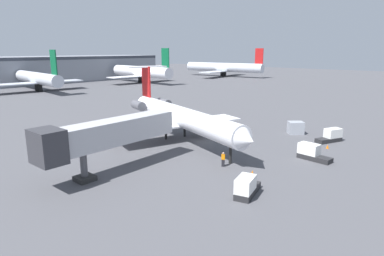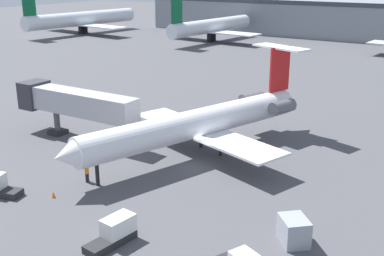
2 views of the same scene
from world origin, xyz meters
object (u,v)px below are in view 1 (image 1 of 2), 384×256
at_px(regional_jet, 179,116).
at_px(parked_airliner_east_end, 224,68).
at_px(ground_crew_marshaller, 223,159).
at_px(cargo_container_uld, 296,128).
at_px(parked_airliner_centre, 38,78).
at_px(parked_airliner_east_mid, 141,72).
at_px(baggage_tug_lead, 331,136).
at_px(jet_bridge, 102,135).
at_px(baggage_tug_trailing, 246,187).
at_px(baggage_tug_spare, 311,153).
at_px(traffic_cone_near, 252,173).
at_px(traffic_cone_mid, 328,147).

xyz_separation_m(regional_jet, parked_airliner_east_end, (101.48, 66.48, 0.86)).
distance_m(ground_crew_marshaller, cargo_container_uld, 19.87).
height_order(regional_jet, parked_airliner_centre, parked_airliner_centre).
distance_m(ground_crew_marshaller, parked_airliner_east_mid, 101.92).
relative_size(baggage_tug_lead, parked_airliner_east_mid, 0.12).
xyz_separation_m(parked_airliner_east_mid, parked_airliner_east_end, (48.46, -5.36, 0.05)).
xyz_separation_m(cargo_container_uld, parked_airliner_east_end, (86.71, 77.85, 3.50)).
bearing_deg(parked_airliner_east_end, regional_jet, -146.77).
distance_m(jet_bridge, baggage_tug_trailing, 15.67).
xyz_separation_m(regional_jet, jet_bridge, (-15.47, -3.78, 0.69)).
distance_m(baggage_tug_spare, parked_airliner_east_mid, 102.63).
bearing_deg(baggage_tug_trailing, traffic_cone_near, 25.49).
bearing_deg(regional_jet, baggage_tug_spare, -77.45).
distance_m(regional_jet, parked_airliner_east_end, 121.31).
xyz_separation_m(ground_crew_marshaller, traffic_cone_mid, (15.09, -6.32, -0.58)).
bearing_deg(parked_airliner_east_mid, jet_bridge, -132.17).
height_order(regional_jet, baggage_tug_trailing, regional_jet).
distance_m(baggage_tug_lead, traffic_cone_near, 19.13).
relative_size(baggage_tug_trailing, cargo_container_uld, 1.46).
distance_m(cargo_container_uld, parked_airliner_centre, 85.71).
xyz_separation_m(baggage_tug_trailing, cargo_container_uld, (24.75, 6.67, 0.14)).
bearing_deg(traffic_cone_near, traffic_cone_mid, -8.89).
relative_size(jet_bridge, baggage_tug_lead, 3.84).
relative_size(ground_crew_marshaller, parked_airliner_east_mid, 0.05).
relative_size(regional_jet, ground_crew_marshaller, 18.16).
height_order(ground_crew_marshaller, parked_airliner_east_end, parked_airliner_east_end).
distance_m(ground_crew_marshaller, traffic_cone_near, 3.99).
bearing_deg(baggage_tug_lead, ground_crew_marshaller, 164.14).
bearing_deg(ground_crew_marshaller, regional_jet, 66.65).
relative_size(ground_crew_marshaller, baggage_tug_lead, 0.40).
height_order(regional_jet, jet_bridge, regional_jet).
height_order(parked_airliner_east_mid, parked_airliner_east_end, parked_airliner_east_end).
bearing_deg(regional_jet, jet_bridge, -166.28).
relative_size(ground_crew_marshaller, baggage_tug_spare, 0.41).
bearing_deg(traffic_cone_near, cargo_container_uld, 12.40).
relative_size(jet_bridge, traffic_cone_mid, 29.56).
height_order(cargo_container_uld, traffic_cone_near, cargo_container_uld).
height_order(ground_crew_marshaller, traffic_cone_near, ground_crew_marshaller).
bearing_deg(jet_bridge, traffic_cone_near, -49.48).
height_order(baggage_tug_trailing, parked_airliner_east_mid, parked_airliner_east_mid).
relative_size(traffic_cone_near, traffic_cone_mid, 1.00).
relative_size(cargo_container_uld, parked_airliner_east_end, 0.07).
xyz_separation_m(baggage_tug_trailing, parked_airliner_east_end, (111.47, 84.51, 3.64)).
bearing_deg(traffic_cone_mid, parked_airliner_east_mid, 64.44).
bearing_deg(parked_airliner_centre, baggage_tug_trailing, -103.67).
xyz_separation_m(baggage_tug_trailing, parked_airliner_east_mid, (63.00, 89.87, 3.59)).
distance_m(baggage_tug_trailing, parked_airliner_centre, 95.03).
bearing_deg(parked_airliner_centre, ground_crew_marshaller, -101.53).
bearing_deg(traffic_cone_near, parked_airliner_east_mid, 56.38).
height_order(jet_bridge, baggage_tug_lead, jet_bridge).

